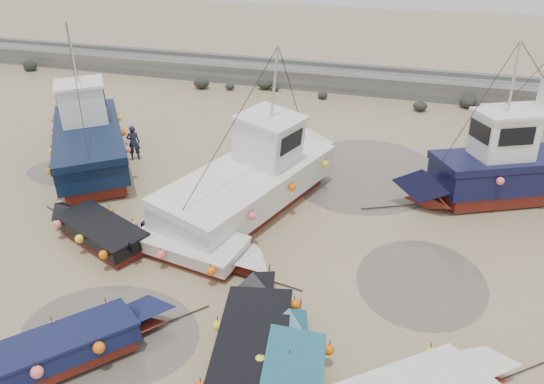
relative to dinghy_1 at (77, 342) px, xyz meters
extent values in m
plane|color=#9A835E|center=(1.79, 4.17, -0.55)|extent=(120.00, 120.00, 0.00)
cube|color=slate|center=(1.79, 26.17, 0.05)|extent=(60.00, 2.20, 1.20)
cube|color=slate|center=(1.79, 27.38, 0.78)|extent=(60.00, 0.60, 0.25)
ellipsoid|color=black|center=(6.89, 23.19, -0.25)|extent=(0.84, 0.86, 0.51)
ellipsoid|color=black|center=(9.59, 24.73, -0.20)|extent=(0.98, 1.07, 0.72)
ellipsoid|color=black|center=(-3.29, 24.63, -0.20)|extent=(0.99, 0.80, 0.58)
ellipsoid|color=black|center=(-21.72, 23.83, -0.32)|extent=(0.65, 0.64, 0.43)
ellipsoid|color=black|center=(11.47, 24.14, -0.33)|extent=(0.61, 0.47, 0.46)
ellipsoid|color=black|center=(-2.52, 24.44, -0.33)|extent=(0.61, 0.53, 0.32)
ellipsoid|color=black|center=(12.78, 24.77, -0.31)|extent=(0.67, 0.55, 0.43)
ellipsoid|color=black|center=(-7.38, 23.51, -0.17)|extent=(1.09, 0.88, 0.72)
ellipsoid|color=black|center=(-5.46, 23.82, -0.32)|extent=(0.65, 0.60, 0.37)
ellipsoid|color=black|center=(11.25, 23.56, -0.24)|extent=(0.88, 0.64, 0.62)
ellipsoid|color=black|center=(0.87, 23.77, -0.32)|extent=(0.64, 0.62, 0.48)
ellipsoid|color=black|center=(-21.63, 23.97, -0.16)|extent=(1.10, 0.87, 0.86)
ellipsoid|color=black|center=(9.63, 24.59, -0.35)|extent=(0.55, 0.45, 0.29)
cylinder|color=#5B5249|center=(0.17, 1.06, -0.54)|extent=(5.05, 5.05, 0.01)
cylinder|color=#5B5249|center=(8.12, 6.06, -0.54)|extent=(4.02, 4.02, 0.01)
cylinder|color=#5B5249|center=(-7.27, 9.44, -0.54)|extent=(4.32, 4.32, 0.01)
cylinder|color=#5B5249|center=(5.16, 13.57, -0.54)|extent=(6.73, 6.73, 0.01)
cube|color=maroon|center=(-0.23, -0.29, -0.40)|extent=(3.16, 3.45, 0.30)
cube|color=#0E1439|center=(-0.23, -0.29, -0.02)|extent=(3.50, 3.79, 0.45)
pyramid|color=#0E1439|center=(1.12, 1.38, 0.43)|extent=(1.68, 1.55, 0.90)
cube|color=brown|center=(-0.23, -0.29, 0.14)|extent=(2.89, 3.15, 0.10)
cube|color=#0E1439|center=(-0.23, -0.29, 0.23)|extent=(3.60, 3.90, 0.07)
cylinder|color=black|center=(1.69, 2.08, -0.52)|extent=(1.29, 1.58, 0.04)
sphere|color=#FB640B|center=(0.03, -1.42, 0.08)|extent=(0.30, 0.30, 0.30)
sphere|color=#FB640B|center=(-0.94, 0.29, 0.08)|extent=(0.30, 0.30, 0.30)
sphere|color=#FB640B|center=(0.93, -0.31, 0.08)|extent=(0.30, 0.30, 0.30)
sphere|color=#FB640B|center=(-0.04, 1.40, 0.08)|extent=(0.30, 0.30, 0.30)
cube|color=#1B5267|center=(5.46, 0.36, -0.02)|extent=(1.88, 3.17, 0.45)
pyramid|color=#1B5267|center=(5.13, 2.16, 0.43)|extent=(1.47, 0.95, 0.90)
cube|color=brown|center=(5.46, 0.36, 0.14)|extent=(1.52, 2.66, 0.10)
cube|color=#1B5267|center=(5.46, 0.36, 0.23)|extent=(1.94, 3.25, 0.07)
cylinder|color=black|center=(4.98, 2.97, -0.52)|extent=(0.40, 1.97, 0.04)
sphere|color=#FB640B|center=(4.60, 0.60, 0.08)|extent=(0.30, 0.30, 0.30)
sphere|color=#FB640B|center=(6.03, 1.67, 0.08)|extent=(0.30, 0.30, 0.30)
pyramid|color=silver|center=(9.82, 2.12, 0.43)|extent=(1.65, 1.74, 0.90)
cylinder|color=black|center=(10.56, 2.77, -0.52)|extent=(1.53, 1.35, 0.04)
sphere|color=#FB640B|center=(8.58, 2.32, 0.08)|extent=(0.30, 0.30, 0.30)
cube|color=maroon|center=(-2.53, 4.86, -0.40)|extent=(3.54, 2.44, 0.30)
cube|color=black|center=(-2.53, 4.86, -0.02)|extent=(3.84, 2.73, 0.45)
pyramid|color=black|center=(-4.49, 5.71, 0.43)|extent=(1.22, 1.58, 0.90)
cube|color=brown|center=(-2.53, 4.86, 0.14)|extent=(3.21, 2.24, 0.10)
cube|color=black|center=(-2.53, 4.86, 0.23)|extent=(3.94, 2.81, 0.07)
cube|color=black|center=(-0.81, 4.11, 0.15)|extent=(0.25, 0.27, 0.35)
cylinder|color=black|center=(-5.31, 6.07, -0.52)|extent=(1.85, 0.84, 0.04)
sphere|color=#FB640B|center=(-1.55, 3.53, 0.08)|extent=(0.30, 0.30, 0.30)
sphere|color=#FB640B|center=(-1.54, 5.33, 0.08)|extent=(0.30, 0.30, 0.30)
sphere|color=#FB640B|center=(-2.86, 4.10, 0.08)|extent=(0.30, 0.30, 0.30)
sphere|color=#FB640B|center=(-2.85, 5.90, 0.08)|extent=(0.30, 0.30, 0.30)
sphere|color=#FB640B|center=(-4.16, 4.67, 0.08)|extent=(0.30, 0.30, 0.30)
cube|color=maroon|center=(0.76, 5.07, -0.40)|extent=(3.54, 1.95, 0.30)
cube|color=silver|center=(0.76, 5.07, -0.02)|extent=(3.82, 2.24, 0.45)
pyramid|color=silver|center=(2.87, 4.70, 0.43)|extent=(0.98, 1.75, 0.90)
cube|color=brown|center=(0.76, 5.07, 0.14)|extent=(3.20, 1.82, 0.10)
cube|color=silver|center=(0.76, 5.07, 0.23)|extent=(3.91, 2.32, 0.07)
cube|color=black|center=(-1.09, 5.39, 0.15)|extent=(0.21, 0.25, 0.35)
cylinder|color=black|center=(3.76, 4.55, -0.52)|extent=(1.98, 0.38, 0.04)
sphere|color=#FB640B|center=(-0.48, 6.24, 0.08)|extent=(0.30, 0.30, 0.30)
sphere|color=#FB640B|center=(0.13, 4.22, 0.08)|extent=(0.30, 0.30, 0.30)
sphere|color=#FB640B|center=(1.39, 5.92, 0.08)|extent=(0.30, 0.30, 0.30)
sphere|color=#FB640B|center=(2.01, 3.89, 0.08)|extent=(0.30, 0.30, 0.30)
cube|color=maroon|center=(4.26, 1.26, -0.40)|extent=(2.17, 3.81, 0.30)
cube|color=black|center=(4.26, 1.26, -0.02)|extent=(2.47, 4.12, 0.45)
pyramid|color=black|center=(3.78, 3.48, 0.43)|extent=(1.81, 1.05, 0.90)
cube|color=brown|center=(4.26, 1.26, 0.14)|extent=(2.01, 3.45, 0.10)
cube|color=black|center=(4.26, 1.26, 0.23)|extent=(2.55, 4.22, 0.07)
cylinder|color=black|center=(3.58, 4.39, -0.52)|extent=(0.46, 1.96, 0.04)
sphere|color=#FB640B|center=(5.31, 0.96, 0.08)|extent=(0.30, 0.30, 0.30)
sphere|color=#FB640B|center=(3.21, 1.55, 0.08)|extent=(0.30, 0.30, 0.30)
sphere|color=#FB640B|center=(4.88, 2.96, 0.08)|extent=(0.30, 0.30, 0.30)
cube|color=maroon|center=(-6.75, 10.40, -0.27)|extent=(6.29, 7.31, 0.55)
cube|color=black|center=(-6.75, 10.40, 0.48)|extent=(6.94, 7.99, 0.95)
pyramid|color=black|center=(-9.44, 14.01, 1.18)|extent=(3.09, 2.81, 1.40)
cube|color=brown|center=(-6.75, 10.40, 0.99)|extent=(6.75, 7.78, 0.08)
cube|color=black|center=(-6.75, 10.40, 1.13)|extent=(7.09, 8.17, 0.30)
cube|color=white|center=(-7.40, 11.26, 2.10)|extent=(2.76, 2.77, 1.70)
cube|color=white|center=(-7.40, 11.26, 3.01)|extent=(2.98, 2.99, 0.12)
cube|color=black|center=(-8.01, 12.08, 2.36)|extent=(1.36, 1.03, 0.68)
cylinder|color=#B7B7B2|center=(-7.40, 11.26, 4.37)|extent=(0.10, 0.10, 2.60)
cylinder|color=black|center=(-10.15, 14.96, -0.52)|extent=(1.83, 2.44, 0.05)
sphere|color=#FF686D|center=(-6.10, 6.98, 0.83)|extent=(0.30, 0.30, 0.30)
sphere|color=#FF686D|center=(-4.29, 9.63, 0.83)|extent=(0.30, 0.30, 0.30)
sphere|color=#FF686D|center=(-7.34, 8.66, 0.83)|extent=(0.30, 0.30, 0.30)
sphere|color=#FF686D|center=(-5.54, 11.30, 0.83)|extent=(0.30, 0.30, 0.30)
sphere|color=#FF686D|center=(-8.59, 10.34, 0.83)|extent=(0.30, 0.30, 0.30)
sphere|color=#FF686D|center=(-6.79, 12.98, 0.83)|extent=(0.30, 0.30, 0.30)
sphere|color=#FF686D|center=(-9.84, 12.01, 0.83)|extent=(0.30, 0.30, 0.30)
cube|color=maroon|center=(1.39, 8.57, -0.27)|extent=(4.27, 7.84, 0.55)
cube|color=silver|center=(1.39, 8.57, 0.48)|extent=(4.81, 8.48, 0.95)
pyramid|color=silver|center=(2.62, 12.97, 1.18)|extent=(3.03, 2.11, 1.40)
cube|color=brown|center=(1.39, 8.57, 0.99)|extent=(4.66, 8.27, 0.08)
cube|color=silver|center=(1.39, 8.57, 1.13)|extent=(4.91, 8.67, 0.30)
cube|color=white|center=(1.68, 9.62, 2.10)|extent=(2.39, 2.44, 1.70)
cube|color=white|center=(1.68, 9.62, 3.01)|extent=(2.58, 2.64, 0.12)
cube|color=black|center=(1.96, 10.60, 2.36)|extent=(1.59, 0.49, 0.68)
cylinder|color=#B7B7B2|center=(1.68, 9.62, 4.37)|extent=(0.10, 0.10, 2.60)
cylinder|color=black|center=(2.94, 14.12, -0.52)|extent=(0.85, 2.90, 0.05)
sphere|color=#FF686D|center=(-0.91, 5.89, 0.83)|extent=(0.30, 0.30, 0.30)
sphere|color=#FF686D|center=(2.31, 6.32, 0.83)|extent=(0.30, 0.30, 0.30)
sphere|color=#FF686D|center=(-0.23, 8.35, 0.83)|extent=(0.30, 0.30, 0.30)
sphere|color=#FF686D|center=(3.00, 8.78, 0.83)|extent=(0.30, 0.30, 0.30)
sphere|color=#FF686D|center=(0.46, 10.82, 0.83)|extent=(0.30, 0.30, 0.30)
sphere|color=#FF686D|center=(3.69, 11.24, 0.83)|extent=(0.30, 0.30, 0.30)
cube|color=maroon|center=(11.25, 12.94, -0.27)|extent=(6.28, 4.54, 0.55)
cube|color=black|center=(11.25, 12.94, 0.48)|extent=(6.84, 5.06, 0.95)
pyramid|color=black|center=(7.88, 11.20, 1.18)|extent=(2.34, 2.74, 1.40)
cube|color=brown|center=(11.25, 12.94, 0.99)|extent=(6.66, 4.90, 0.08)
cube|color=black|center=(11.25, 12.94, 1.13)|extent=(6.99, 5.16, 0.30)
cube|color=white|center=(10.47, 12.54, 2.10)|extent=(2.53, 2.38, 1.70)
cube|color=white|center=(10.47, 12.54, 3.01)|extent=(2.73, 2.57, 0.12)
cube|color=black|center=(9.56, 12.07, 2.36)|extent=(0.68, 1.26, 0.68)
cylinder|color=#B7B7B2|center=(10.47, 12.54, 4.37)|extent=(0.10, 0.10, 2.60)
cylinder|color=black|center=(6.91, 10.70, -0.52)|extent=(2.69, 1.42, 0.05)
sphere|color=#FF686D|center=(12.03, 14.80, 0.83)|extent=(0.30, 0.30, 0.30)
sphere|color=#FF686D|center=(10.20, 13.85, 0.83)|extent=(0.30, 0.30, 0.30)
sphere|color=#FF686D|center=(10.47, 11.08, 0.83)|extent=(0.30, 0.30, 0.30)
sphere|color=#FF686D|center=(8.37, 12.91, 0.83)|extent=(0.30, 0.30, 0.30)
cube|color=maroon|center=(13.06, 19.69, -0.27)|extent=(5.78, 4.38, 0.55)
sphere|color=#FF686D|center=(10.39, 19.79, 0.83)|extent=(0.30, 0.30, 0.30)
sphere|color=#FF686D|center=(12.33, 17.78, 0.83)|extent=(0.30, 0.30, 0.30)
sphere|color=#FF686D|center=(11.75, 20.51, 0.83)|extent=(0.30, 0.30, 0.30)
sphere|color=#FF686D|center=(13.12, 21.24, 0.83)|extent=(0.30, 0.30, 0.30)
imported|color=#1A1F34|center=(-5.39, 11.71, -0.55)|extent=(0.72, 0.64, 1.67)
camera|label=1|loc=(7.81, -8.18, 9.46)|focal=35.00mm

